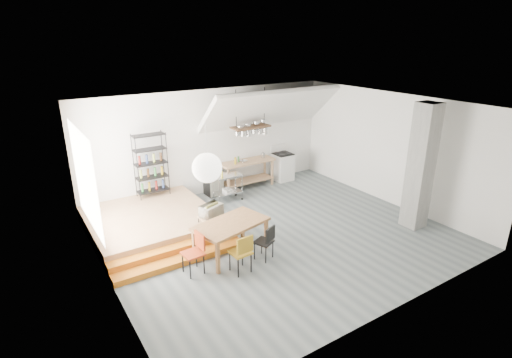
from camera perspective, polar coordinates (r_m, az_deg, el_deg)
floor at (r=10.06m, az=2.92°, el=-7.90°), size 8.00×8.00×0.00m
wall_back at (r=12.30m, az=-6.51°, el=5.25°), size 8.00×0.04×3.20m
wall_left at (r=7.92m, az=-21.18°, el=-4.47°), size 0.04×7.00×3.20m
wall_right at (r=12.11m, az=18.69°, el=4.08°), size 0.04×7.00×3.20m
ceiling at (r=9.02m, az=3.28°, el=10.38°), size 8.00×7.00×0.02m
slope_ceiling at (r=12.49m, az=2.10°, el=10.05°), size 4.40×1.44×1.32m
window_pane at (r=9.24m, az=-23.25°, el=0.03°), size 0.02×2.50×2.20m
platform at (r=10.59m, az=-14.72°, el=-5.87°), size 3.00×3.00×0.40m
step_lower at (r=9.02m, az=-10.56°, el=-11.30°), size 3.00×0.35×0.13m
step_upper at (r=9.27m, az=-11.43°, el=-9.97°), size 3.00×0.35×0.27m
concrete_column at (r=10.72m, az=22.47°, el=1.61°), size 0.50×0.50×3.20m
kitchen_counter at (r=12.79m, az=-1.23°, el=1.40°), size 1.80×0.60×0.91m
stove at (r=13.59m, az=3.80°, el=1.84°), size 0.60×0.60×1.18m
pot_rack at (r=12.26m, az=-0.61°, el=7.14°), size 1.20×0.50×1.43m
wire_shelving at (r=11.39m, az=-14.79°, el=2.08°), size 0.88×0.38×1.80m
microwave_shelf at (r=9.75m, az=-6.36°, el=-5.37°), size 0.60×0.40×0.16m
paper_lantern at (r=7.99m, az=-7.01°, el=1.60°), size 0.60×0.60×0.60m
dining_table at (r=8.92m, az=-3.61°, el=-6.73°), size 1.81×1.27×0.78m
chair_mustard at (r=8.31m, az=-1.99°, el=-10.19°), size 0.42×0.42×0.88m
chair_black at (r=8.80m, az=1.48°, el=-8.68°), size 0.49×0.49×0.80m
chair_olive at (r=9.60m, az=-5.75°, el=-5.74°), size 0.54×0.54×0.92m
chair_red at (r=8.43m, az=-8.61°, el=-9.93°), size 0.43×0.43×0.88m
rolling_cart at (r=11.83m, az=-4.07°, el=-0.73°), size 0.83×0.47×0.81m
mini_fridge at (r=12.36m, az=-6.11°, el=-0.47°), size 0.48×0.48×0.81m
microwave at (r=9.68m, az=-6.40°, el=-4.49°), size 0.61×0.50×0.29m
bowl at (r=12.57m, az=-1.80°, el=2.56°), size 0.29×0.29×0.06m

